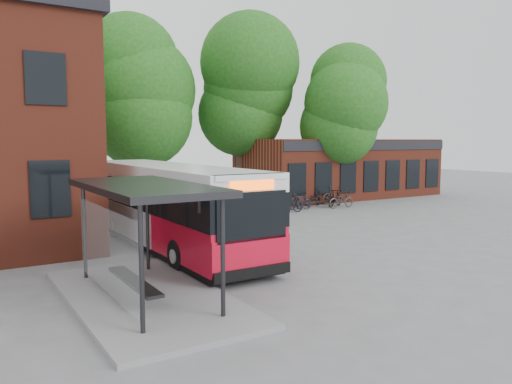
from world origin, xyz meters
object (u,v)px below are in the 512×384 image
bicycle_6 (341,200)px  city_bus (168,206)px  bicycle_3 (299,202)px  bicycle_7 (333,195)px  bus_shelter (145,242)px  bicycle_0 (275,204)px  bicycle_2 (294,202)px  bicycle_1 (290,204)px  bicycle_5 (335,198)px  bicycle_4 (313,199)px

bicycle_6 → city_bus: bearing=107.2°
bicycle_3 → bicycle_7: bicycle_7 is taller
bicycle_6 → bicycle_7: bearing=-30.3°
bus_shelter → bicycle_0: 15.76m
bus_shelter → bicycle_6: size_ratio=3.75×
bus_shelter → bicycle_2: bearing=41.0°
bicycle_1 → bicycle_2: bearing=-41.0°
bicycle_2 → bicycle_6: size_ratio=0.95×
bus_shelter → bicycle_1: (11.75, 10.26, -0.97)m
bus_shelter → bicycle_6: bus_shelter is taller
bus_shelter → bicycle_5: bearing=35.0°
bicycle_3 → bicycle_5: (2.63, -0.05, 0.04)m
city_bus → bicycle_3: 11.49m
bicycle_5 → bicycle_7: bicycle_7 is taller
bicycle_3 → bicycle_7: 3.62m
bicycle_4 → bicycle_3: bearing=90.5°
bicycle_0 → bicycle_2: bearing=-122.2°
bicycle_4 → bicycle_0: bearing=77.6°
city_bus → bicycle_1: 10.25m
bicycle_2 → bicycle_5: (3.03, 0.02, 0.05)m
bicycle_5 → bicycle_6: 0.65m
bicycle_5 → bicycle_6: size_ratio=0.91×
bicycle_3 → bicycle_7: size_ratio=0.85×
bicycle_0 → bicycle_1: (0.48, -0.71, 0.03)m
bicycle_0 → bicycle_5: bearing=-116.4°
bicycle_1 → bicycle_7: bearing=-59.3°
bicycle_0 → bicycle_7: (5.01, 1.02, 0.10)m
city_bus → bicycle_2: bearing=29.0°
bicycle_5 → city_bus: bearing=89.7°
bicycle_3 → bicycle_0: bearing=97.1°
bus_shelter → bicycle_4: 18.62m
bus_shelter → bicycle_3: 16.85m
bicycle_1 → bicycle_6: bicycle_6 is taller
bicycle_1 → bicycle_0: bearing=44.1°
bicycle_0 → bicycle_7: size_ratio=0.94×
bicycle_0 → bicycle_1: bearing=-170.4°
bicycle_1 → bicycle_4: bearing=-53.2°
bicycle_7 → bicycle_6: bearing=142.9°
bicycle_4 → bicycle_6: bearing=-173.3°
bicycle_2 → bicycle_4: (2.06, 0.84, -0.01)m
bicycle_3 → bus_shelter: bearing=140.5°
bicycle_4 → bicycle_6: 1.71m
bicycle_1 → bicycle_6: bearing=-81.3°
bicycle_3 → bicycle_6: bicycle_6 is taller
bus_shelter → bicycle_7: bearing=36.4°
bicycle_1 → city_bus: bearing=128.2°
city_bus → bicycle_0: 10.20m
bicycle_3 → bicycle_6: size_ratio=0.84×
city_bus → bicycle_3: size_ratio=7.62×
city_bus → bicycle_4: (11.71, 6.24, -1.06)m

